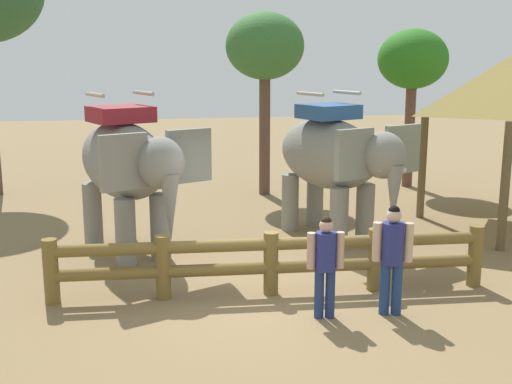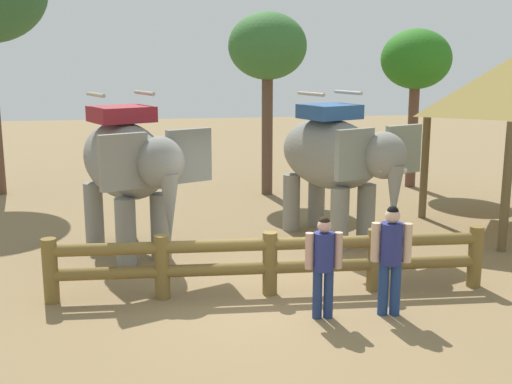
% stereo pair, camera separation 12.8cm
% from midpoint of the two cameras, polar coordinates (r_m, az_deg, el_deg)
% --- Properties ---
extents(ground_plane, '(60.00, 60.00, 0.00)m').
position_cam_midpoint_polar(ground_plane, '(10.72, 1.69, -9.17)').
color(ground_plane, olive).
extents(log_fence, '(7.21, 0.57, 1.05)m').
position_cam_midpoint_polar(log_fence, '(10.64, 1.57, -5.86)').
color(log_fence, brown).
rests_on(log_fence, ground).
extents(elephant_near_left, '(2.82, 3.74, 3.16)m').
position_cam_midpoint_polar(elephant_near_left, '(12.73, -10.85, 2.33)').
color(elephant_near_left, gray).
rests_on(elephant_near_left, ground).
extents(elephant_center, '(2.72, 3.69, 3.11)m').
position_cam_midpoint_polar(elephant_center, '(13.64, 7.25, 2.97)').
color(elephant_center, gray).
rests_on(elephant_center, ground).
extents(tourist_woman_in_black, '(0.55, 0.33, 1.56)m').
position_cam_midpoint_polar(tourist_woman_in_black, '(9.66, 6.33, -5.95)').
color(tourist_woman_in_black, navy).
rests_on(tourist_woman_in_black, ground).
extents(tourist_man_in_blue, '(0.59, 0.40, 1.69)m').
position_cam_midpoint_polar(tourist_man_in_blue, '(9.92, 12.11, -5.22)').
color(tourist_man_in_blue, navy).
rests_on(tourist_man_in_blue, ground).
extents(tree_far_left, '(2.12, 2.12, 4.98)m').
position_cam_midpoint_polar(tree_far_left, '(17.91, 1.22, 12.41)').
color(tree_far_left, brown).
rests_on(tree_far_left, ground).
extents(tree_back_center, '(2.01, 2.01, 4.58)m').
position_cam_midpoint_polar(tree_back_center, '(19.52, 14.03, 11.00)').
color(tree_back_center, brown).
rests_on(tree_back_center, ground).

